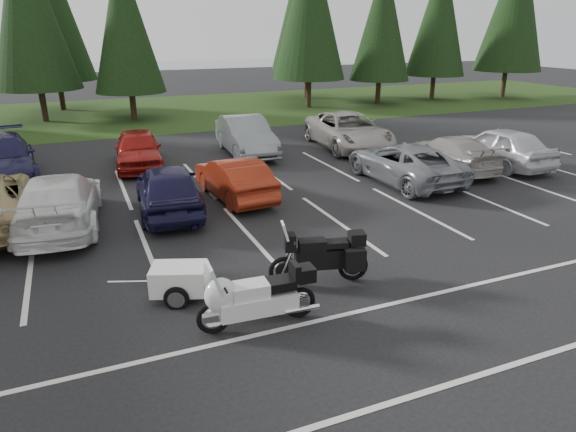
# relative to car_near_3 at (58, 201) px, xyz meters

# --- Properties ---
(ground) EXTENTS (120.00, 120.00, 0.00)m
(ground) POSITION_rel_car_near_3_xyz_m (4.18, -3.79, -0.76)
(ground) COLOR black
(ground) RESTS_ON ground
(grass_strip) EXTENTS (80.00, 16.00, 0.01)m
(grass_strip) POSITION_rel_car_near_3_xyz_m (4.18, 20.21, -0.76)
(grass_strip) COLOR #203510
(grass_strip) RESTS_ON ground
(lake_water) EXTENTS (70.00, 50.00, 0.02)m
(lake_water) POSITION_rel_car_near_3_xyz_m (8.18, 51.21, -0.76)
(lake_water) COLOR slate
(lake_water) RESTS_ON ground
(stall_markings) EXTENTS (32.00, 16.00, 0.01)m
(stall_markings) POSITION_rel_car_near_3_xyz_m (4.18, -1.79, -0.76)
(stall_markings) COLOR silver
(stall_markings) RESTS_ON ground
(conifer_4) EXTENTS (4.80, 4.80, 11.17)m
(conifer_4) POSITION_rel_car_near_3_xyz_m (-0.82, 19.11, 5.77)
(conifer_4) COLOR #332316
(conifer_4) RESTS_ON ground
(conifer_5) EXTENTS (4.14, 4.14, 9.63)m
(conifer_5) POSITION_rel_car_near_3_xyz_m (4.18, 17.81, 4.87)
(conifer_5) COLOR #332316
(conifer_5) RESTS_ON ground
(conifer_6) EXTENTS (4.93, 4.93, 11.48)m
(conifer_6) POSITION_rel_car_near_3_xyz_m (16.18, 18.31, 5.95)
(conifer_6) COLOR #332316
(conifer_6) RESTS_ON ground
(conifer_7) EXTENTS (4.27, 4.27, 9.94)m
(conifer_7) POSITION_rel_car_near_3_xyz_m (21.68, 18.01, 5.05)
(conifer_7) COLOR #332316
(conifer_7) RESTS_ON ground
(conifer_8) EXTENTS (4.53, 4.53, 10.56)m
(conifer_8) POSITION_rel_car_near_3_xyz_m (27.18, 18.81, 5.41)
(conifer_8) COLOR #332316
(conifer_8) RESTS_ON ground
(conifer_9) EXTENTS (5.19, 5.19, 12.10)m
(conifer_9) POSITION_rel_car_near_3_xyz_m (33.18, 17.51, 6.31)
(conifer_9) COLOR #332316
(conifer_9) RESTS_ON ground
(conifer_back_b) EXTENTS (4.97, 4.97, 11.58)m
(conifer_back_b) POSITION_rel_car_near_3_xyz_m (0.18, 23.71, 6.01)
(conifer_back_b) COLOR #332316
(conifer_back_b) RESTS_ON ground
(car_near_3) EXTENTS (2.61, 5.43, 1.53)m
(car_near_3) POSITION_rel_car_near_3_xyz_m (0.00, 0.00, 0.00)
(car_near_3) COLOR silver
(car_near_3) RESTS_ON ground
(car_near_4) EXTENTS (2.16, 4.61, 1.53)m
(car_near_4) POSITION_rel_car_near_3_xyz_m (3.05, 0.06, -0.00)
(car_near_4) COLOR #181536
(car_near_4) RESTS_ON ground
(car_near_5) EXTENTS (1.76, 4.21, 1.35)m
(car_near_5) POSITION_rel_car_near_3_xyz_m (5.31, 0.64, -0.09)
(car_near_5) COLOR maroon
(car_near_5) RESTS_ON ground
(car_near_6) EXTENTS (2.44, 5.13, 1.41)m
(car_near_6) POSITION_rel_car_near_3_xyz_m (11.57, 0.11, -0.06)
(car_near_6) COLOR gray
(car_near_6) RESTS_ON ground
(car_near_7) EXTENTS (2.26, 4.78, 1.35)m
(car_near_7) POSITION_rel_car_near_3_xyz_m (14.23, 0.80, -0.09)
(car_near_7) COLOR #9D9690
(car_near_7) RESTS_ON ground
(car_near_8) EXTENTS (1.97, 4.73, 1.60)m
(car_near_8) POSITION_rel_car_near_3_xyz_m (16.43, 0.52, 0.04)
(car_near_8) COLOR silver
(car_near_8) RESTS_ON ground
(car_far_1) EXTENTS (2.87, 5.86, 1.64)m
(car_far_1) POSITION_rel_car_near_3_xyz_m (-1.94, 5.85, 0.06)
(car_far_1) COLOR #19183C
(car_far_1) RESTS_ON ground
(car_far_2) EXTENTS (2.16, 4.51, 1.49)m
(car_far_2) POSITION_rel_car_near_3_xyz_m (2.93, 5.96, -0.02)
(car_far_2) COLOR maroon
(car_far_2) RESTS_ON ground
(car_far_3) EXTENTS (2.01, 5.06, 1.64)m
(car_far_3) POSITION_rel_car_near_3_xyz_m (7.63, 6.46, 0.05)
(car_far_3) COLOR gray
(car_far_3) RESTS_ON ground
(car_far_4) EXTENTS (3.23, 6.05, 1.62)m
(car_far_4) POSITION_rel_car_near_3_xyz_m (12.42, 5.78, 0.04)
(car_far_4) COLOR #A09992
(car_far_4) RESTS_ON ground
(touring_motorcycle) EXTENTS (2.61, 0.93, 1.42)m
(touring_motorcycle) POSITION_rel_car_near_3_xyz_m (3.41, -6.98, -0.05)
(touring_motorcycle) COLOR silver
(touring_motorcycle) RESTS_ON ground
(cargo_trailer) EXTENTS (1.83, 1.41, 0.75)m
(cargo_trailer) POSITION_rel_car_near_3_xyz_m (2.26, -5.37, -0.39)
(cargo_trailer) COLOR white
(cargo_trailer) RESTS_ON ground
(adventure_motorcycle) EXTENTS (2.59, 1.43, 1.49)m
(adventure_motorcycle) POSITION_rel_car_near_3_xyz_m (5.23, -5.86, -0.02)
(adventure_motorcycle) COLOR black
(adventure_motorcycle) RESTS_ON ground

